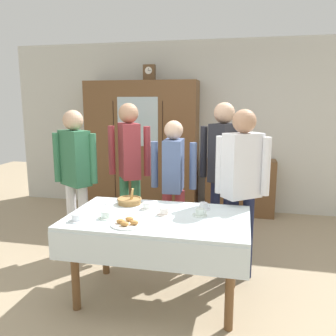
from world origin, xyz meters
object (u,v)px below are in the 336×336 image
at_px(spoon_near_left, 104,204).
at_px(tea_cup_front_edge, 203,206).
at_px(wall_cabinet, 142,147).
at_px(bread_basket, 130,200).
at_px(dining_table, 157,230).
at_px(mantel_clock, 149,73).
at_px(bookshelf_low, 240,187).
at_px(book_stack, 241,158).
at_px(tea_cup_back_edge, 200,212).
at_px(pastry_plate, 128,223).
at_px(tea_cup_far_left, 76,218).
at_px(person_near_right_end, 242,177).
at_px(person_beside_shelf, 223,162).
at_px(person_behind_table_right, 75,168).
at_px(tea_cup_far_right, 147,206).
at_px(person_behind_table_left, 129,160).
at_px(spoon_center, 231,219).
at_px(tea_cup_near_right, 105,215).
at_px(person_by_cabinet, 174,176).
at_px(spoon_far_left, 148,215).
at_px(tea_cup_center, 164,212).

bearing_deg(spoon_near_left, tea_cup_front_edge, 3.65).
distance_m(wall_cabinet, bread_basket, 2.34).
bearing_deg(wall_cabinet, dining_table, -70.82).
distance_m(mantel_clock, bookshelf_low, 2.27).
distance_m(book_stack, tea_cup_back_edge, 2.54).
height_order(bread_basket, pastry_plate, bread_basket).
distance_m(book_stack, tea_cup_far_left, 3.17).
bearing_deg(pastry_plate, bread_basket, 107.04).
bearing_deg(mantel_clock, person_near_right_end, -53.61).
distance_m(person_beside_shelf, person_behind_table_right, 1.67).
distance_m(wall_cabinet, tea_cup_far_right, 2.51).
bearing_deg(person_behind_table_left, bread_basket, -71.68).
relative_size(wall_cabinet, tea_cup_back_edge, 15.96).
bearing_deg(spoon_center, pastry_plate, -158.97).
distance_m(mantel_clock, person_behind_table_left, 1.87).
bearing_deg(dining_table, wall_cabinet, 109.18).
height_order(tea_cup_front_edge, person_beside_shelf, person_beside_shelf).
bearing_deg(pastry_plate, spoon_near_left, 130.15).
height_order(person_behind_table_left, person_behind_table_right, person_behind_table_left).
xyz_separation_m(book_stack, person_near_right_end, (0.03, -2.04, 0.13)).
bearing_deg(person_near_right_end, mantel_clock, 126.39).
height_order(tea_cup_near_right, person_behind_table_right, person_behind_table_right).
distance_m(tea_cup_far_left, person_behind_table_right, 1.14).
xyz_separation_m(person_by_cabinet, person_beside_shelf, (0.53, 0.20, 0.14)).
bearing_deg(dining_table, person_behind_table_left, 119.22).
xyz_separation_m(mantel_clock, spoon_center, (1.39, -2.52, -1.42)).
bearing_deg(tea_cup_far_left, tea_cup_back_edge, 20.32).
bearing_deg(spoon_far_left, person_behind_table_left, 115.79).
relative_size(tea_cup_far_right, person_by_cabinet, 0.08).
bearing_deg(tea_cup_far_right, tea_cup_far_left, -137.38).
xyz_separation_m(wall_cabinet, person_by_cabinet, (0.85, -1.63, -0.10)).
height_order(tea_cup_near_right, person_beside_shelf, person_beside_shelf).
height_order(bookshelf_low, tea_cup_far_right, bookshelf_low).
bearing_deg(bread_basket, tea_cup_center, -32.01).
bearing_deg(mantel_clock, bread_basket, -79.75).
height_order(wall_cabinet, bookshelf_low, wall_cabinet).
xyz_separation_m(bookshelf_low, person_by_cabinet, (-0.72, -1.68, 0.50)).
distance_m(tea_cup_far_right, spoon_far_left, 0.20).
xyz_separation_m(tea_cup_front_edge, person_behind_table_left, (-0.98, 0.80, 0.27)).
bearing_deg(bread_basket, spoon_center, -14.35).
height_order(book_stack, tea_cup_far_right, book_stack).
bearing_deg(person_behind_table_right, person_near_right_end, -5.00).
distance_m(mantel_clock, bread_basket, 2.69).
xyz_separation_m(bookshelf_low, spoon_near_left, (-1.27, -2.39, 0.34)).
bearing_deg(spoon_center, person_by_cabinet, 127.37).
relative_size(spoon_center, person_near_right_end, 0.07).
height_order(bookshelf_low, pastry_plate, bookshelf_low).
relative_size(mantel_clock, tea_cup_far_left, 1.85).
bearing_deg(pastry_plate, person_behind_table_left, 107.79).
bearing_deg(mantel_clock, pastry_plate, -78.37).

